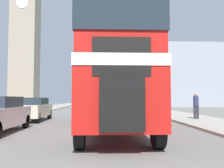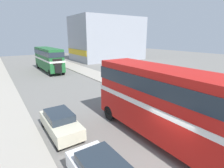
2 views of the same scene
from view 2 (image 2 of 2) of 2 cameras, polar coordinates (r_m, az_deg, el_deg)
ground_plane at (r=10.33m, az=17.91°, el=-22.41°), size 120.00×120.00×0.00m
double_decker_bus at (r=10.38m, az=18.19°, el=-5.40°), size 2.51×11.05×4.47m
bus_distant at (r=33.53m, az=-20.08°, el=8.12°), size 2.44×10.70×4.15m
car_parked_mid at (r=12.10m, az=-16.51°, el=-12.03°), size 1.67×4.13×1.48m
pedestrian_walking at (r=17.52m, az=18.28°, el=-2.46°), size 0.34×0.34×1.67m
shop_building_block at (r=48.08m, az=-1.49°, el=14.55°), size 17.92×11.15×10.95m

